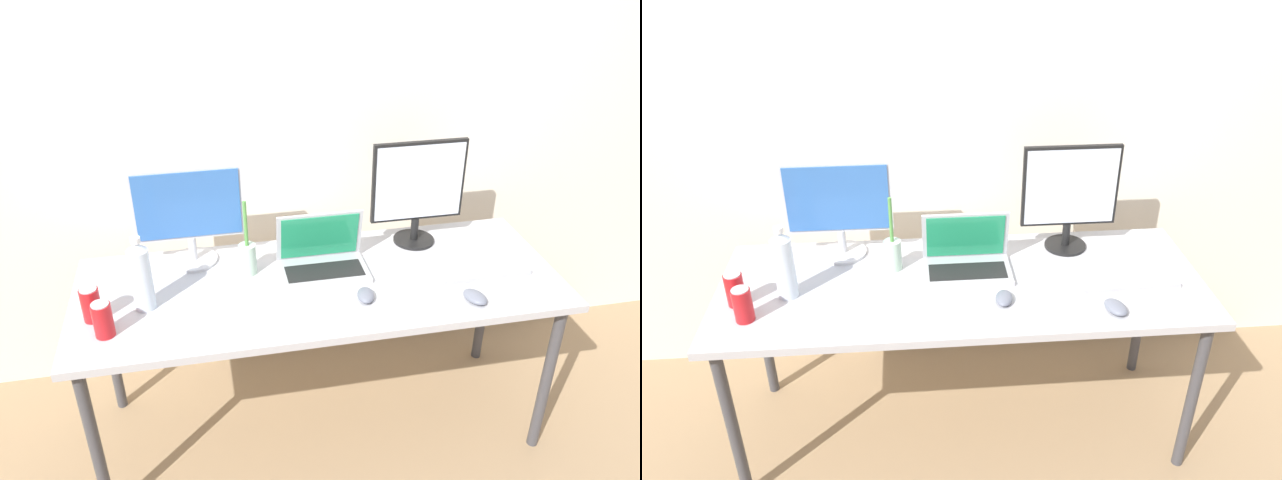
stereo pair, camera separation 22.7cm
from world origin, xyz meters
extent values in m
plane|color=#9E7F5B|center=(0.00, 0.00, 0.00)|extent=(16.00, 16.00, 0.00)
cube|color=silver|center=(0.00, 0.59, 1.30)|extent=(7.00, 0.08, 2.60)
cylinder|color=#424247|center=(-0.85, -0.29, 0.35)|extent=(0.04, 0.04, 0.71)
cylinder|color=#424247|center=(0.85, -0.29, 0.35)|extent=(0.04, 0.04, 0.71)
cylinder|color=#424247|center=(-0.85, 0.29, 0.35)|extent=(0.04, 0.04, 0.71)
cylinder|color=#424247|center=(0.85, 0.29, 0.35)|extent=(0.04, 0.04, 0.71)
cube|color=#B7B7BC|center=(0.00, 0.00, 0.72)|extent=(1.83, 0.69, 0.03)
cylinder|color=silver|center=(-0.46, 0.24, 0.75)|extent=(0.19, 0.19, 0.01)
cylinder|color=silver|center=(-0.46, 0.24, 0.80)|extent=(0.03, 0.03, 0.10)
cube|color=silver|center=(-0.46, 0.24, 0.99)|extent=(0.42, 0.02, 0.29)
cube|color=#3366B2|center=(-0.46, 0.23, 0.99)|extent=(0.39, 0.01, 0.27)
cylinder|color=black|center=(0.45, 0.23, 0.75)|extent=(0.17, 0.17, 0.01)
cylinder|color=black|center=(0.45, 0.23, 0.80)|extent=(0.03, 0.03, 0.10)
cube|color=black|center=(0.45, 0.23, 1.02)|extent=(0.38, 0.02, 0.34)
cube|color=silver|center=(0.45, 0.21, 1.02)|extent=(0.36, 0.01, 0.31)
cube|color=#B7B7BC|center=(0.02, 0.05, 0.75)|extent=(0.34, 0.21, 0.02)
cube|color=black|center=(0.02, 0.04, 0.76)|extent=(0.30, 0.12, 0.00)
cube|color=#B7B7BC|center=(0.02, 0.14, 0.86)|extent=(0.34, 0.05, 0.21)
cube|color=#1E8C59|center=(0.02, 0.13, 0.86)|extent=(0.30, 0.04, 0.19)
cube|color=#B2B2B7|center=(0.62, -0.06, 0.75)|extent=(0.38, 0.13, 0.02)
ellipsoid|color=slate|center=(0.14, -0.15, 0.76)|extent=(0.08, 0.11, 0.03)
ellipsoid|color=slate|center=(0.52, -0.24, 0.76)|extent=(0.10, 0.12, 0.03)
cylinder|color=silver|center=(-0.64, -0.04, 0.86)|extent=(0.07, 0.07, 0.23)
cone|color=silver|center=(-0.64, -0.04, 0.99)|extent=(0.07, 0.07, 0.03)
cylinder|color=white|center=(-0.64, -0.04, 1.01)|extent=(0.03, 0.03, 0.02)
cylinder|color=red|center=(-0.81, -0.08, 0.80)|extent=(0.07, 0.07, 0.12)
cylinder|color=silver|center=(-0.81, -0.08, 0.86)|extent=(0.06, 0.06, 0.00)
cylinder|color=red|center=(-0.77, -0.18, 0.80)|extent=(0.07, 0.07, 0.12)
cylinder|color=silver|center=(-0.77, -0.18, 0.86)|extent=(0.06, 0.06, 0.00)
cylinder|color=#B2D1B7|center=(-0.26, 0.12, 0.80)|extent=(0.07, 0.07, 0.12)
cylinder|color=#519342|center=(-0.26, 0.12, 0.95)|extent=(0.01, 0.01, 0.18)
camera|label=1|loc=(-0.39, -1.94, 2.04)|focal=35.00mm
camera|label=2|loc=(-0.17, -1.97, 2.04)|focal=35.00mm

